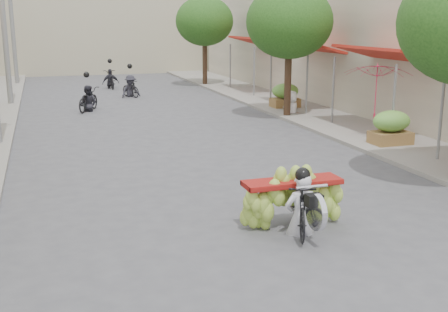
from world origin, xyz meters
TOP-DOWN VIEW (x-y plane):
  - ground at (0.00, 0.00)m, footprint 120.00×120.00m
  - sidewalk_right at (7.00, 15.00)m, footprint 4.00×60.00m
  - shophouse_row_right at (11.99, 14.00)m, footprint 9.77×40.00m
  - far_building at (0.00, 38.00)m, footprint 20.00×6.00m
  - utility_pole_far at (-5.40, 21.00)m, footprint 0.60×0.24m
  - utility_pole_back at (-5.40, 30.00)m, footprint 0.60×0.24m
  - street_tree_mid at (5.40, 14.00)m, footprint 3.40×3.40m
  - street_tree_far at (5.40, 26.00)m, footprint 3.40×3.40m
  - produce_crate_mid at (6.20, 8.00)m, footprint 1.20×0.88m
  - produce_crate_far at (6.20, 16.00)m, footprint 1.20×0.88m
  - banana_motorbike at (0.40, 2.44)m, footprint 2.20×1.89m
  - market_umbrella at (6.11, 8.78)m, footprint 2.71×2.71m
  - pedestrian at (5.79, 14.47)m, footprint 1.04×0.87m
  - bg_motorbike_a at (-2.12, 18.23)m, footprint 1.42×1.92m
  - bg_motorbike_b at (0.35, 22.26)m, footprint 1.19×1.56m
  - bg_motorbike_c at (-0.17, 26.37)m, footprint 0.98×1.81m

SIDE VIEW (x-z plane):
  - ground at x=0.00m, z-range 0.00..0.00m
  - sidewalk_right at x=7.00m, z-range 0.00..0.12m
  - banana_motorbike at x=0.40m, z-range -0.36..1.78m
  - produce_crate_mid at x=6.20m, z-range 0.13..1.29m
  - produce_crate_far at x=6.20m, z-range 0.13..1.29m
  - bg_motorbike_a at x=-2.12m, z-range -0.25..1.70m
  - bg_motorbike_c at x=-0.17m, z-range -0.20..1.75m
  - bg_motorbike_b at x=0.35m, z-range -0.10..1.85m
  - pedestrian at x=5.79m, z-range 0.12..1.95m
  - market_umbrella at x=6.11m, z-range 1.60..3.54m
  - shophouse_row_right at x=11.99m, z-range 0.00..6.00m
  - far_building at x=0.00m, z-range 0.00..7.00m
  - street_tree_mid at x=5.40m, z-range 1.16..6.41m
  - street_tree_far at x=5.40m, z-range 1.16..6.41m
  - utility_pole_far at x=-5.40m, z-range 0.03..8.03m
  - utility_pole_back at x=-5.40m, z-range 0.03..8.03m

